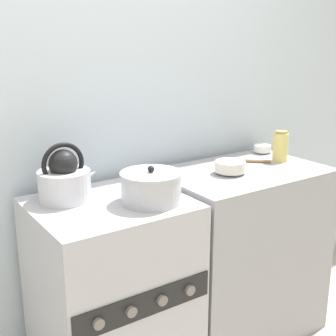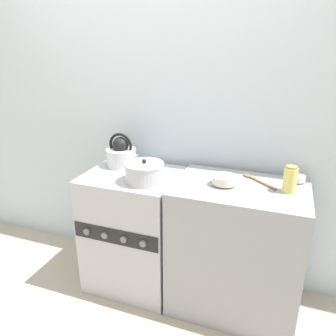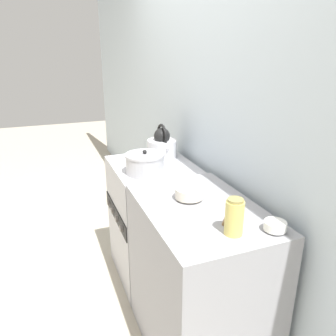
{
  "view_description": "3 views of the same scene",
  "coord_description": "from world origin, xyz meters",
  "px_view_note": "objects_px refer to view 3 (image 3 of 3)",
  "views": [
    {
      "loc": [
        -0.83,
        -1.38,
        1.57
      ],
      "look_at": [
        0.29,
        0.27,
        1.0
      ],
      "focal_mm": 50.0,
      "sensor_mm": 36.0,
      "label": 1
    },
    {
      "loc": [
        0.97,
        -1.63,
        1.73
      ],
      "look_at": [
        0.26,
        0.3,
        0.96
      ],
      "focal_mm": 35.0,
      "sensor_mm": 36.0,
      "label": 2
    },
    {
      "loc": [
        2.07,
        -0.41,
        1.66
      ],
      "look_at": [
        0.29,
        0.28,
        0.96
      ],
      "focal_mm": 35.0,
      "sensor_mm": 36.0,
      "label": 3
    }
  ],
  "objects_px": {
    "kettle": "(162,145)",
    "enamel_bowl": "(189,193)",
    "stove": "(154,220)",
    "small_ceramic_bowl": "(275,226)",
    "cooking_pot": "(145,163)",
    "storage_jar": "(234,217)"
  },
  "relations": [
    {
      "from": "small_ceramic_bowl",
      "to": "stove",
      "type": "bearing_deg",
      "value": -169.84
    },
    {
      "from": "cooking_pot",
      "to": "small_ceramic_bowl",
      "type": "xyz_separation_m",
      "value": [
        0.94,
        0.29,
        -0.02
      ]
    },
    {
      "from": "cooking_pot",
      "to": "enamel_bowl",
      "type": "xyz_separation_m",
      "value": [
        0.51,
        0.08,
        -0.01
      ]
    },
    {
      "from": "kettle",
      "to": "small_ceramic_bowl",
      "type": "bearing_deg",
      "value": 3.25
    },
    {
      "from": "cooking_pot",
      "to": "enamel_bowl",
      "type": "relative_size",
      "value": 1.73
    },
    {
      "from": "stove",
      "to": "storage_jar",
      "type": "height_order",
      "value": "storage_jar"
    },
    {
      "from": "enamel_bowl",
      "to": "small_ceramic_bowl",
      "type": "xyz_separation_m",
      "value": [
        0.43,
        0.21,
        -0.01
      ]
    },
    {
      "from": "stove",
      "to": "enamel_bowl",
      "type": "relative_size",
      "value": 6.02
    },
    {
      "from": "small_ceramic_bowl",
      "to": "kettle",
      "type": "bearing_deg",
      "value": -176.75
    },
    {
      "from": "stove",
      "to": "enamel_bowl",
      "type": "distance_m",
      "value": 0.82
    },
    {
      "from": "enamel_bowl",
      "to": "stove",
      "type": "bearing_deg",
      "value": 178.52
    },
    {
      "from": "cooking_pot",
      "to": "small_ceramic_bowl",
      "type": "relative_size",
      "value": 2.65
    },
    {
      "from": "kettle",
      "to": "enamel_bowl",
      "type": "relative_size",
      "value": 1.81
    },
    {
      "from": "cooking_pot",
      "to": "enamel_bowl",
      "type": "distance_m",
      "value": 0.51
    },
    {
      "from": "stove",
      "to": "cooking_pot",
      "type": "height_order",
      "value": "cooking_pot"
    },
    {
      "from": "stove",
      "to": "enamel_bowl",
      "type": "height_order",
      "value": "enamel_bowl"
    },
    {
      "from": "stove",
      "to": "small_ceramic_bowl",
      "type": "bearing_deg",
      "value": 10.16
    },
    {
      "from": "stove",
      "to": "enamel_bowl",
      "type": "xyz_separation_m",
      "value": [
        0.65,
        -0.02,
        0.5
      ]
    },
    {
      "from": "kettle",
      "to": "storage_jar",
      "type": "bearing_deg",
      "value": -5.34
    },
    {
      "from": "kettle",
      "to": "enamel_bowl",
      "type": "bearing_deg",
      "value": -10.1
    },
    {
      "from": "kettle",
      "to": "cooking_pot",
      "type": "height_order",
      "value": "kettle"
    },
    {
      "from": "stove",
      "to": "kettle",
      "type": "relative_size",
      "value": 3.33
    }
  ]
}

